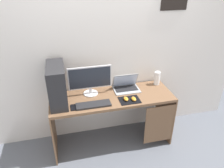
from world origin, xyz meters
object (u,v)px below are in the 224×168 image
(monitor, at_px, (90,80))
(cell_phone, at_px, (74,107))
(speaker, at_px, (157,78))
(laptop, at_px, (126,86))
(mouse_left, at_px, (126,99))
(pc_tower, at_px, (57,85))
(mouse_right, at_px, (134,99))
(keyboard, at_px, (93,105))

(monitor, distance_m, cell_phone, 0.42)
(cell_phone, bearing_deg, speaker, 14.77)
(laptop, distance_m, speaker, 0.47)
(mouse_left, bearing_deg, pc_tower, 169.19)
(speaker, bearing_deg, pc_tower, -173.72)
(mouse_left, xyz_separation_m, mouse_right, (0.09, -0.02, 0.00))
(mouse_right, bearing_deg, speaker, 35.98)
(cell_phone, bearing_deg, pc_tower, 133.53)
(cell_phone, bearing_deg, mouse_left, 1.07)
(pc_tower, distance_m, keyboard, 0.49)
(monitor, relative_size, speaker, 2.92)
(speaker, relative_size, keyboard, 0.45)
(mouse_right, bearing_deg, cell_phone, 179.02)
(pc_tower, xyz_separation_m, mouse_right, (0.91, -0.18, -0.22))
(monitor, height_order, laptop, monitor)
(speaker, distance_m, keyboard, 1.02)
(monitor, bearing_deg, mouse_left, -32.39)
(pc_tower, bearing_deg, mouse_left, -10.81)
(keyboard, bearing_deg, mouse_left, 2.76)
(speaker, bearing_deg, mouse_right, -144.02)
(keyboard, xyz_separation_m, mouse_left, (0.41, 0.02, 0.01))
(laptop, xyz_separation_m, speaker, (0.47, 0.03, 0.05))
(pc_tower, distance_m, cell_phone, 0.33)
(laptop, relative_size, speaker, 1.81)
(pc_tower, xyz_separation_m, monitor, (0.41, 0.10, -0.04))
(pc_tower, relative_size, mouse_right, 5.09)
(keyboard, relative_size, cell_phone, 3.23)
(monitor, bearing_deg, speaker, 2.91)
(monitor, xyz_separation_m, speaker, (0.95, 0.05, -0.11))
(monitor, bearing_deg, cell_phone, -132.82)
(laptop, bearing_deg, keyboard, -149.66)
(mouse_right, distance_m, cell_phone, 0.75)
(keyboard, bearing_deg, cell_phone, 178.14)
(mouse_left, bearing_deg, monitor, 147.61)
(mouse_left, height_order, cell_phone, mouse_left)
(pc_tower, bearing_deg, speaker, 6.28)
(mouse_right, bearing_deg, mouse_left, 165.26)
(monitor, xyz_separation_m, mouse_left, (0.40, -0.26, -0.19))
(keyboard, height_order, mouse_right, mouse_right)
(monitor, relative_size, keyboard, 1.33)
(keyboard, bearing_deg, monitor, 87.81)
(keyboard, distance_m, cell_phone, 0.24)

